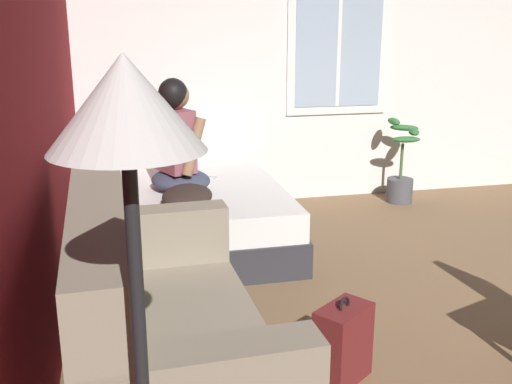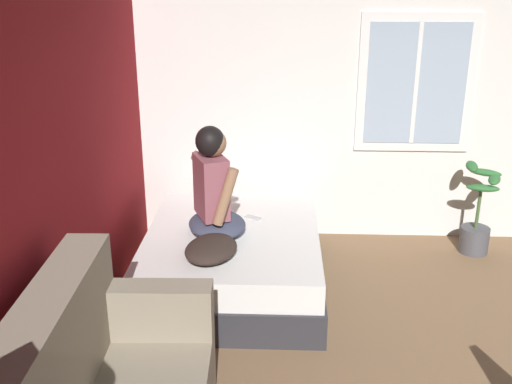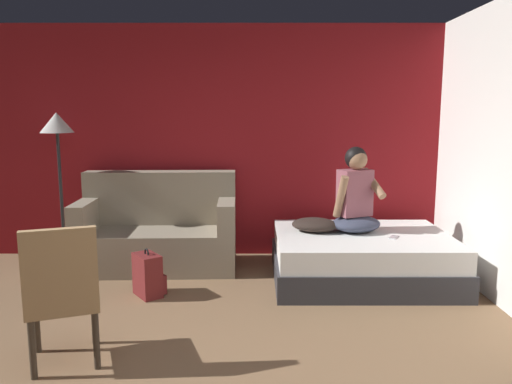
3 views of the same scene
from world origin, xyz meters
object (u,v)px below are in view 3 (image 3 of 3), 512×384
(backpack, at_px, (146,276))
(cell_phone, at_px, (391,237))
(person_seated, at_px, (353,197))
(couch, at_px, (156,232))
(floor_lamp, at_px, (55,137))
(bed, at_px, (360,257))
(throw_pillow, at_px, (313,225))
(side_chair, at_px, (60,290))

(backpack, xyz_separation_m, cell_phone, (2.37, 0.30, 0.29))
(person_seated, bearing_deg, couch, 171.28)
(cell_phone, xyz_separation_m, floor_lamp, (-3.53, 0.71, 0.94))
(bed, xyz_separation_m, backpack, (-2.09, -0.45, -0.04))
(throw_pillow, xyz_separation_m, cell_phone, (0.75, -0.27, -0.07))
(person_seated, xyz_separation_m, throw_pillow, (-0.42, -0.02, -0.29))
(side_chair, bearing_deg, backpack, 77.57)
(bed, relative_size, cell_phone, 12.45)
(person_seated, distance_m, throw_pillow, 0.51)
(cell_phone, distance_m, floor_lamp, 3.73)
(person_seated, relative_size, cell_phone, 6.08)
(person_seated, bearing_deg, bed, -66.99)
(couch, distance_m, person_seated, 2.18)
(throw_pillow, bearing_deg, person_seated, 2.29)
(backpack, bearing_deg, cell_phone, 7.32)
(person_seated, xyz_separation_m, floor_lamp, (-3.20, 0.42, 0.59))
(bed, relative_size, floor_lamp, 1.05)
(backpack, height_order, floor_lamp, floor_lamp)
(backpack, relative_size, cell_phone, 3.18)
(person_seated, height_order, backpack, person_seated)
(bed, height_order, throw_pillow, throw_pillow)
(side_chair, bearing_deg, person_seated, 39.12)
(backpack, relative_size, floor_lamp, 0.27)
(side_chair, xyz_separation_m, throw_pillow, (1.90, 1.87, 0.02))
(person_seated, relative_size, floor_lamp, 0.51)
(bed, relative_size, side_chair, 1.83)
(couch, xyz_separation_m, cell_phone, (2.44, -0.61, 0.09))
(bed, height_order, couch, couch)
(side_chair, distance_m, backpack, 1.37)
(bed, relative_size, couch, 1.04)
(person_seated, height_order, cell_phone, person_seated)
(bed, xyz_separation_m, cell_phone, (0.28, -0.15, 0.25))
(couch, height_order, person_seated, person_seated)
(side_chair, distance_m, throw_pillow, 2.67)
(bed, bearing_deg, throw_pillow, 165.92)
(couch, relative_size, person_seated, 1.97)
(floor_lamp, bearing_deg, side_chair, -69.07)
(side_chair, distance_m, floor_lamp, 2.63)
(bed, distance_m, couch, 2.22)
(couch, height_order, backpack, couch)
(couch, height_order, cell_phone, couch)
(bed, xyz_separation_m, couch, (-2.17, 0.46, 0.16))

